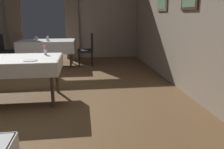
# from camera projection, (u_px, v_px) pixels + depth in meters

# --- Properties ---
(ground) EXTENTS (10.08, 10.08, 0.00)m
(ground) POSITION_uv_depth(u_px,v_px,m) (11.00, 103.00, 3.83)
(ground) COLOR brown
(wall_right) EXTENTS (0.16, 8.40, 3.00)m
(wall_right) POSITION_uv_depth(u_px,v_px,m) (198.00, 11.00, 3.85)
(wall_right) COLOR gray
(wall_right) RESTS_ON ground
(wall_back) EXTENTS (6.40, 0.27, 3.00)m
(wall_back) POSITION_uv_depth(u_px,v_px,m) (44.00, 13.00, 7.45)
(wall_back) COLOR gray
(wall_back) RESTS_ON ground
(dining_table_mid) EXTENTS (1.47, 0.98, 0.75)m
(dining_table_mid) POSITION_uv_depth(u_px,v_px,m) (16.00, 63.00, 3.79)
(dining_table_mid) COLOR #4C3D2D
(dining_table_mid) RESTS_ON ground
(dining_table_far) EXTENTS (1.56, 0.92, 0.75)m
(dining_table_far) POSITION_uv_depth(u_px,v_px,m) (47.00, 44.00, 6.48)
(dining_table_far) COLOR #4C3D2D
(dining_table_far) RESTS_ON ground
(chair_far_right) EXTENTS (0.44, 0.44, 0.93)m
(chair_far_right) POSITION_uv_depth(u_px,v_px,m) (88.00, 48.00, 6.62)
(chair_far_right) COLOR black
(chair_far_right) RESTS_ON ground
(chair_far_left) EXTENTS (0.44, 0.44, 0.93)m
(chair_far_left) POSITION_uv_depth(u_px,v_px,m) (5.00, 49.00, 6.42)
(chair_far_left) COLOR black
(chair_far_left) RESTS_ON ground
(flower_vase_mid) EXTENTS (0.07, 0.07, 0.17)m
(flower_vase_mid) POSITION_uv_depth(u_px,v_px,m) (45.00, 50.00, 4.07)
(flower_vase_mid) COLOR silver
(flower_vase_mid) RESTS_ON dining_table_mid
(plate_mid_b) EXTENTS (0.22, 0.22, 0.01)m
(plate_mid_b) POSITION_uv_depth(u_px,v_px,m) (30.00, 60.00, 3.55)
(plate_mid_b) COLOR white
(plate_mid_b) RESTS_ON dining_table_mid
(glass_far_a) EXTENTS (0.07, 0.07, 0.11)m
(glass_far_a) POSITION_uv_depth(u_px,v_px,m) (47.00, 38.00, 6.56)
(glass_far_a) COLOR silver
(glass_far_a) RESTS_ON dining_table_far
(glass_far_b) EXTENTS (0.08, 0.08, 0.10)m
(glass_far_b) POSITION_uv_depth(u_px,v_px,m) (48.00, 39.00, 6.27)
(glass_far_b) COLOR silver
(glass_far_b) RESTS_ON dining_table_far
(glass_far_c) EXTENTS (0.07, 0.07, 0.09)m
(glass_far_c) POSITION_uv_depth(u_px,v_px,m) (36.00, 38.00, 6.60)
(glass_far_c) COLOR silver
(glass_far_c) RESTS_ON dining_table_far
(glass_far_d) EXTENTS (0.08, 0.08, 0.09)m
(glass_far_d) POSITION_uv_depth(u_px,v_px,m) (37.00, 39.00, 6.37)
(glass_far_d) COLOR silver
(glass_far_d) RESTS_ON dining_table_far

